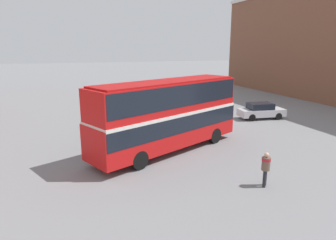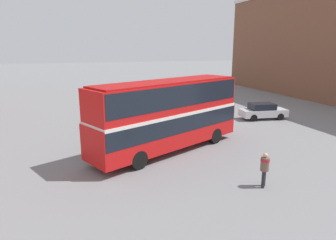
{
  "view_description": "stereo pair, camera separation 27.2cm",
  "coord_description": "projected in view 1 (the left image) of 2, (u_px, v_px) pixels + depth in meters",
  "views": [
    {
      "loc": [
        -6.34,
        -18.23,
        6.66
      ],
      "look_at": [
        -0.19,
        -0.52,
        2.08
      ],
      "focal_mm": 32.0,
      "sensor_mm": 36.0,
      "label": 1
    },
    {
      "loc": [
        -6.08,
        -18.32,
        6.66
      ],
      "look_at": [
        -0.19,
        -0.52,
        2.08
      ],
      "focal_mm": 32.0,
      "sensor_mm": 36.0,
      "label": 2
    }
  ],
  "objects": [
    {
      "name": "double_decker_bus",
      "position": [
        168.0,
        111.0,
        19.16
      ],
      "size": [
        11.07,
        6.95,
        4.62
      ],
      "rotation": [
        0.0,
        0.0,
        0.43
      ],
      "color": "red",
      "rests_on": "ground_plane"
    },
    {
      "name": "ground_plane",
      "position": [
        168.0,
        148.0,
        20.33
      ],
      "size": [
        240.0,
        240.0,
        0.0
      ],
      "primitive_type": "plane",
      "color": "slate"
    },
    {
      "name": "parked_car_kerb_near",
      "position": [
        261.0,
        111.0,
        28.4
      ],
      "size": [
        4.5,
        2.27,
        1.52
      ],
      "rotation": [
        0.0,
        0.0,
        -0.14
      ],
      "color": "silver",
      "rests_on": "ground_plane"
    },
    {
      "name": "pedestrian_foreground",
      "position": [
        266.0,
        166.0,
        14.47
      ],
      "size": [
        0.61,
        0.61,
        1.75
      ],
      "rotation": [
        0.0,
        0.0,
        2.36
      ],
      "color": "#232328",
      "rests_on": "ground_plane"
    }
  ]
}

